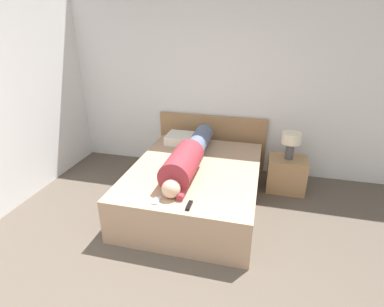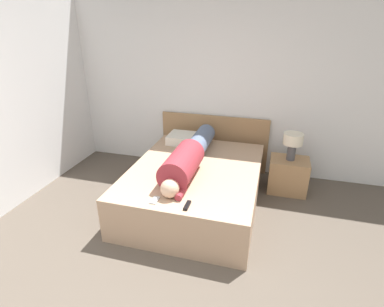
% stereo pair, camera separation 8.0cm
% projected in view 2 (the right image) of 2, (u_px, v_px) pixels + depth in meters
% --- Properties ---
extents(wall_back, '(5.89, 0.06, 2.60)m').
position_uv_depth(wall_back, '(230.00, 85.00, 4.25)').
color(wall_back, white).
rests_on(wall_back, ground_plane).
extents(bed, '(1.51, 1.92, 0.51)m').
position_uv_depth(bed, '(195.00, 186.00, 3.71)').
color(bed, tan).
rests_on(bed, ground_plane).
extents(headboard, '(1.63, 0.04, 0.84)m').
position_uv_depth(headboard, '(214.00, 142.00, 4.60)').
color(headboard, '#A37A51').
rests_on(headboard, ground_plane).
extents(nightstand, '(0.50, 0.38, 0.47)m').
position_uv_depth(nightstand, '(288.00, 175.00, 4.02)').
color(nightstand, '#A37A51').
rests_on(nightstand, ground_plane).
extents(table_lamp, '(0.25, 0.25, 0.36)m').
position_uv_depth(table_lamp, '(293.00, 142.00, 3.82)').
color(table_lamp, '#4C4C51').
rests_on(table_lamp, nightstand).
extents(person_lying, '(0.34, 1.70, 0.34)m').
position_uv_depth(person_lying, '(189.00, 156.00, 3.55)').
color(person_lying, '#DBB293').
rests_on(person_lying, bed).
extents(pillow_near_headboard, '(0.49, 0.37, 0.12)m').
position_uv_depth(pillow_near_headboard, '(186.00, 139.00, 4.32)').
color(pillow_near_headboard, silver).
rests_on(pillow_near_headboard, bed).
extents(tv_remote, '(0.04, 0.15, 0.02)m').
position_uv_depth(tv_remote, '(187.00, 205.00, 2.85)').
color(tv_remote, black).
rests_on(tv_remote, bed).
extents(cell_phone, '(0.06, 0.13, 0.01)m').
position_uv_depth(cell_phone, '(155.00, 200.00, 2.95)').
color(cell_phone, '#B2B7BC').
rests_on(cell_phone, bed).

